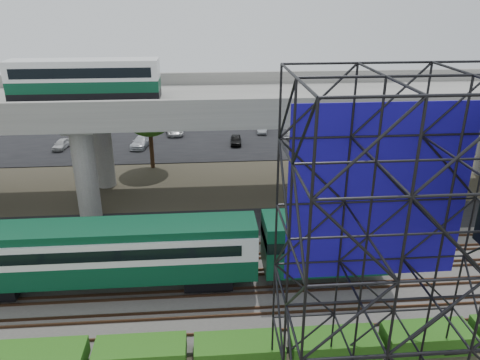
{
  "coord_description": "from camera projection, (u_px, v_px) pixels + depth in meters",
  "views": [
    {
      "loc": [
        -0.46,
        -23.12,
        17.71
      ],
      "look_at": [
        1.87,
        6.0,
        5.67
      ],
      "focal_mm": 35.0,
      "sensor_mm": 36.0,
      "label": 1
    }
  ],
  "objects": [
    {
      "name": "scaffold_tower",
      "position": [
        401.0,
        268.0,
        18.41
      ],
      "size": [
        9.36,
        6.36,
        15.0
      ],
      "color": "black",
      "rests_on": "ground"
    },
    {
      "name": "rail_tracks",
      "position": [
        216.0,
        283.0,
        29.83
      ],
      "size": [
        90.0,
        9.52,
        0.16
      ],
      "color": "#472D1E",
      "rests_on": "ballast_bed"
    },
    {
      "name": "ground",
      "position": [
        217.0,
        306.0,
        28.09
      ],
      "size": [
        140.0,
        140.0,
        0.0
      ],
      "primitive_type": "plane",
      "color": "#474233",
      "rests_on": "ground"
    },
    {
      "name": "parked_cars",
      "position": [
        212.0,
        134.0,
        58.74
      ],
      "size": [
        37.86,
        9.57,
        1.25
      ],
      "color": "#BABABA",
      "rests_on": "parking_lot"
    },
    {
      "name": "trees",
      "position": [
        156.0,
        139.0,
        40.53
      ],
      "size": [
        40.94,
        16.94,
        7.69
      ],
      "color": "#382314",
      "rests_on": "ground"
    },
    {
      "name": "service_road",
      "position": [
        213.0,
        224.0,
        37.75
      ],
      "size": [
        90.0,
        5.0,
        0.08
      ],
      "primitive_type": "cube",
      "color": "black",
      "rests_on": "ground"
    },
    {
      "name": "hedge_strip",
      "position": [
        239.0,
        349.0,
        23.99
      ],
      "size": [
        34.6,
        1.8,
        1.2
      ],
      "color": "#255713",
      "rests_on": "ground"
    },
    {
      "name": "parking_lot",
      "position": [
        208.0,
        138.0,
        59.41
      ],
      "size": [
        90.0,
        18.0,
        0.08
      ],
      "primitive_type": "cube",
      "color": "black",
      "rests_on": "ground"
    },
    {
      "name": "harbor_water",
      "position": [
        206.0,
        100.0,
        79.7
      ],
      "size": [
        140.0,
        40.0,
        0.03
      ],
      "primitive_type": "cube",
      "color": "#495F78",
      "rests_on": "ground"
    },
    {
      "name": "overpass",
      "position": [
        200.0,
        109.0,
        39.66
      ],
      "size": [
        80.0,
        12.0,
        12.4
      ],
      "color": "#9E9B93",
      "rests_on": "ground"
    },
    {
      "name": "ballast_bed",
      "position": [
        216.0,
        285.0,
        29.9
      ],
      "size": [
        90.0,
        12.0,
        0.2
      ],
      "primitive_type": "cube",
      "color": "slate",
      "rests_on": "ground"
    },
    {
      "name": "commuter_train",
      "position": [
        135.0,
        251.0,
        28.48
      ],
      "size": [
        29.3,
        3.06,
        4.3
      ],
      "color": "black",
      "rests_on": "rail_tracks"
    }
  ]
}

